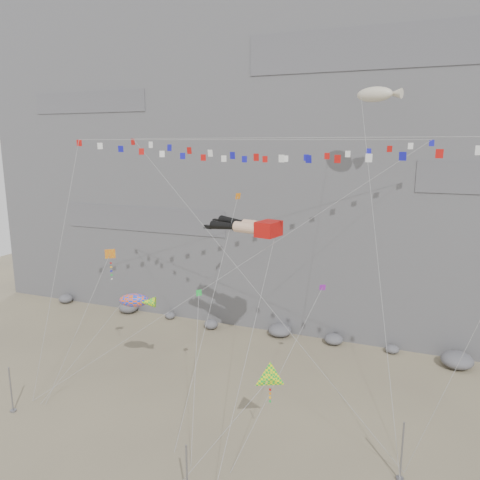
{
  "coord_description": "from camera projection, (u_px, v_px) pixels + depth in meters",
  "views": [
    {
      "loc": [
        13.68,
        -30.27,
        21.23
      ],
      "look_at": [
        -1.67,
        9.0,
        12.39
      ],
      "focal_mm": 35.0,
      "sensor_mm": 36.0,
      "label": 1
    }
  ],
  "objects": [
    {
      "name": "small_kite_b",
      "position": [
        321.0,
        290.0,
        38.51
      ],
      "size": [
        3.84,
        12.9,
        15.81
      ],
      "color": "purple",
      "rests_on": "ground"
    },
    {
      "name": "anchor_pole_center",
      "position": [
        187.0,
        476.0,
        27.47
      ],
      "size": [
        0.12,
        0.12,
        4.04
      ],
      "primitive_type": "cylinder",
      "color": "gray",
      "rests_on": "ground"
    },
    {
      "name": "fish_windsock",
      "position": [
        134.0,
        300.0,
        40.24
      ],
      "size": [
        7.64,
        7.13,
        11.28
      ],
      "color": "#FF570D",
      "rests_on": "ground"
    },
    {
      "name": "talus_boulders",
      "position": [
        280.0,
        331.0,
        52.2
      ],
      "size": [
        60.0,
        3.0,
        1.2
      ],
      "primitive_type": null,
      "color": "slate",
      "rests_on": "ground"
    },
    {
      "name": "anchor_pole_right",
      "position": [
        402.0,
        451.0,
        29.57
      ],
      "size": [
        0.12,
        0.12,
        4.1
      ],
      "primitive_type": "cylinder",
      "color": "gray",
      "rests_on": "ground"
    },
    {
      "name": "anchor_pole_left",
      "position": [
        11.0,
        390.0,
        37.19
      ],
      "size": [
        0.12,
        0.12,
        3.84
      ],
      "primitive_type": "cylinder",
      "color": "gray",
      "rests_on": "ground"
    },
    {
      "name": "legs_kite",
      "position": [
        249.0,
        227.0,
        40.77
      ],
      "size": [
        8.04,
        17.4,
        20.56
      ],
      "rotation": [
        0.0,
        0.0,
        -0.24
      ],
      "color": "#B60E0B",
      "rests_on": "ground"
    },
    {
      "name": "small_kite_c",
      "position": [
        199.0,
        295.0,
        36.91
      ],
      "size": [
        3.51,
        8.09,
        12.42
      ],
      "color": "green",
      "rests_on": "ground"
    },
    {
      "name": "cliff",
      "position": [
        316.0,
        113.0,
        60.86
      ],
      "size": [
        80.0,
        28.0,
        50.0
      ],
      "primitive_type": "cube",
      "color": "slate",
      "rests_on": "ground"
    },
    {
      "name": "delta_kite",
      "position": [
        270.0,
        378.0,
        31.57
      ],
      "size": [
        5.59,
        7.35,
        9.67
      ],
      "color": "#FCF70C",
      "rests_on": "ground"
    },
    {
      "name": "flag_banner_upper",
      "position": [
        255.0,
        140.0,
        40.58
      ],
      "size": [
        29.58,
        17.99,
        29.01
      ],
      "color": "#B60E0B",
      "rests_on": "ground"
    },
    {
      "name": "flag_banner_lower",
      "position": [
        295.0,
        138.0,
        33.11
      ],
      "size": [
        31.6,
        7.56,
        24.06
      ],
      "color": "#B60E0B",
      "rests_on": "ground"
    },
    {
      "name": "ground",
      "position": [
        218.0,
        417.0,
        36.82
      ],
      "size": [
        120.0,
        120.0,
        0.0
      ],
      "primitive_type": "plane",
      "color": "gray",
      "rests_on": "ground"
    },
    {
      "name": "small_kite_a",
      "position": [
        237.0,
        199.0,
        42.84
      ],
      "size": [
        1.72,
        15.41,
        22.0
      ],
      "color": "orange",
      "rests_on": "ground"
    },
    {
      "name": "harlequin_kite",
      "position": [
        110.0,
        254.0,
        39.63
      ],
      "size": [
        4.32,
        6.27,
        13.42
      ],
      "color": "red",
      "rests_on": "ground"
    },
    {
      "name": "blimp_windsock",
      "position": [
        375.0,
        95.0,
        39.95
      ],
      "size": [
        6.79,
        16.86,
        29.94
      ],
      "color": "beige",
      "rests_on": "ground"
    }
  ]
}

